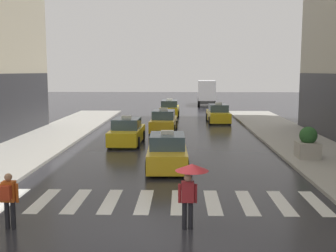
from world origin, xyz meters
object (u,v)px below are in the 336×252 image
Objects in this scene: taxi_lead at (167,153)px; taxi_fourth at (218,114)px; taxi_fifth at (170,109)px; pedestrian_with_umbrella at (190,178)px; pedestrian_with_backpack at (9,197)px; box_truck at (206,92)px; taxi_second at (127,132)px; taxi_third at (164,122)px; planter_mid_block at (308,144)px.

taxi_lead is 1.00× the size of taxi_fourth.
pedestrian_with_umbrella is (1.39, -30.34, 0.79)m from taxi_fifth.
taxi_fourth is at bearing 71.94° from pedestrian_with_backpack.
box_truck is 3.93× the size of pedestrian_with_umbrella.
taxi_second is 2.36× the size of pedestrian_with_umbrella.
taxi_fifth is at bearing 82.83° from pedestrian_with_backpack.
taxi_third is 24.40m from box_truck.
taxi_third is at bearing 79.48° from pedestrian_with_backpack.
box_truck is at bearing 83.49° from taxi_lead.
pedestrian_with_backpack is at bearing -118.82° from taxi_lead.
planter_mid_block is at bearing 40.09° from pedestrian_with_backpack.
taxi_second and taxi_third have the same top height.
planter_mid_block is (7.64, -20.82, 0.15)m from taxi_fifth.
taxi_fourth reaches higher than planter_mid_block.
taxi_lead and taxi_fifth have the same top height.
planter_mid_block is (3.07, -34.02, -0.98)m from box_truck.
taxi_fifth is at bearing 92.63° from pedestrian_with_umbrella.
taxi_lead and taxi_second have the same top height.
box_truck reaches higher than taxi_fourth.
taxi_second is 16.35m from taxi_fifth.
box_truck is at bearing 76.89° from taxi_second.
taxi_lead is 36.08m from box_truck.
taxi_third is at bearing 68.98° from taxi_second.
taxi_fourth is at bearing -90.24° from box_truck.
taxi_third is 10.71m from taxi_fifth.
taxi_lead is 7.80m from pedestrian_with_umbrella.
taxi_fourth is 6.67m from taxi_fifth.
pedestrian_with_backpack is (-3.83, -30.49, 0.25)m from taxi_fifth.
taxi_fifth is at bearing 91.23° from taxi_lead.
taxi_third is at bearing 127.65° from planter_mid_block.
pedestrian_with_backpack is at bearing -108.06° from taxi_fourth.
pedestrian_with_umbrella is (-3.11, -25.41, 0.79)m from taxi_fourth.
taxi_fifth is 30.38m from pedestrian_with_umbrella.
taxi_lead and taxi_third have the same top height.
box_truck is 4.62× the size of pedestrian_with_backpack.
taxi_fourth is at bearing 51.12° from taxi_third.
taxi_fifth is (-0.49, 22.63, 0.00)m from taxi_lead.
planter_mid_block is at bearing -78.82° from taxi_fourth.
pedestrian_with_backpack is at bearing -100.90° from box_truck.
planter_mid_block is at bearing 56.68° from pedestrian_with_umbrella.
taxi_lead is at bearing -96.51° from box_truck.
taxi_fourth is at bearing 101.18° from planter_mid_block.
planter_mid_block is at bearing -84.85° from box_truck.
taxi_fourth is 2.36× the size of pedestrian_with_umbrella.
taxi_third is 20.12m from pedestrian_with_backpack.
box_truck is at bearing 79.10° from pedestrian_with_backpack.
taxi_second is (-2.75, 6.44, 0.00)m from taxi_lead.
taxi_second is at bearing 113.12° from taxi_lead.
taxi_fourth is 2.77× the size of pedestrian_with_backpack.
taxi_fourth is 26.88m from pedestrian_with_backpack.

